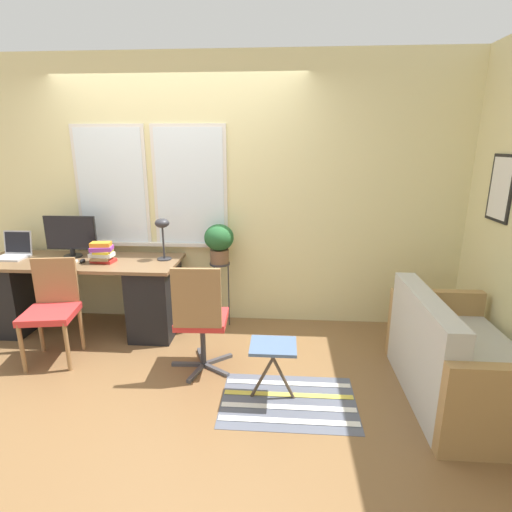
# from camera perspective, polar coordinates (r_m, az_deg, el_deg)

# --- Properties ---
(ground_plane) EXTENTS (14.00, 14.00, 0.00)m
(ground_plane) POSITION_cam_1_polar(r_m,az_deg,el_deg) (3.92, -12.28, -12.83)
(ground_plane) COLOR brown
(wall_back_with_window) EXTENTS (9.00, 0.12, 2.70)m
(wall_back_with_window) POSITION_cam_1_polar(r_m,az_deg,el_deg) (4.22, -10.65, 8.68)
(wall_back_with_window) COLOR beige
(wall_back_with_window) RESTS_ON ground_plane
(desk) EXTENTS (1.95, 0.68, 0.75)m
(desk) POSITION_cam_1_polar(r_m,az_deg,el_deg) (4.39, -23.35, -4.90)
(desk) COLOR brown
(desk) RESTS_ON ground_plane
(laptop) EXTENTS (0.29, 0.27, 0.25)m
(laptop) POSITION_cam_1_polar(r_m,az_deg,el_deg) (4.69, -31.32, 0.51)
(laptop) COLOR #B7B7BC
(laptop) RESTS_ON desk
(monitor) EXTENTS (0.52, 0.18, 0.42)m
(monitor) POSITION_cam_1_polar(r_m,az_deg,el_deg) (4.40, -24.95, 2.68)
(monitor) COLOR black
(monitor) RESTS_ON desk
(keyboard) EXTENTS (0.34, 0.13, 0.02)m
(keyboard) POSITION_cam_1_polar(r_m,az_deg,el_deg) (4.28, -26.43, -0.77)
(keyboard) COLOR silver
(keyboard) RESTS_ON desk
(mouse) EXTENTS (0.05, 0.08, 0.04)m
(mouse) POSITION_cam_1_polar(r_m,az_deg,el_deg) (4.18, -23.54, -0.65)
(mouse) COLOR black
(mouse) RESTS_ON desk
(desk_lamp) EXTENTS (0.14, 0.14, 0.41)m
(desk_lamp) POSITION_cam_1_polar(r_m,az_deg,el_deg) (3.98, -13.22, 3.87)
(desk_lamp) COLOR #2D2D33
(desk_lamp) RESTS_ON desk
(book_stack) EXTENTS (0.24, 0.18, 0.20)m
(book_stack) POSITION_cam_1_polar(r_m,az_deg,el_deg) (4.10, -21.14, 0.43)
(book_stack) COLOR red
(book_stack) RESTS_ON desk
(desk_chair_wooden) EXTENTS (0.48, 0.49, 0.88)m
(desk_chair_wooden) POSITION_cam_1_polar(r_m,az_deg,el_deg) (3.92, -27.12, -6.49)
(desk_chair_wooden) COLOR olive
(desk_chair_wooden) RESTS_ON ground_plane
(office_chair_swivel) EXTENTS (0.52, 0.54, 0.95)m
(office_chair_swivel) POSITION_cam_1_polar(r_m,az_deg,el_deg) (3.31, -7.95, -8.65)
(office_chair_swivel) COLOR #47474C
(office_chair_swivel) RESTS_ON ground_plane
(couch_loveseat) EXTENTS (0.78, 1.32, 0.80)m
(couch_loveseat) POSITION_cam_1_polar(r_m,az_deg,el_deg) (3.40, 26.80, -13.60)
(couch_loveseat) COLOR beige
(couch_loveseat) RESTS_ON ground_plane
(plant_stand) EXTENTS (0.20, 0.20, 0.69)m
(plant_stand) POSITION_cam_1_polar(r_m,az_deg,el_deg) (4.10, -5.17, -2.56)
(plant_stand) COLOR #333338
(plant_stand) RESTS_ON ground_plane
(potted_plant) EXTENTS (0.29, 0.29, 0.40)m
(potted_plant) POSITION_cam_1_polar(r_m,az_deg,el_deg) (4.01, -5.29, 2.18)
(potted_plant) COLOR brown
(potted_plant) RESTS_ON plant_stand
(floor_rug_striped) EXTENTS (1.00, 0.68, 0.01)m
(floor_rug_striped) POSITION_cam_1_polar(r_m,az_deg,el_deg) (3.17, 4.64, -19.96)
(floor_rug_striped) COLOR #565B6B
(floor_rug_striped) RESTS_ON ground_plane
(folding_stool) EXTENTS (0.34, 0.29, 0.45)m
(folding_stool) POSITION_cam_1_polar(r_m,az_deg,el_deg) (3.00, 2.47, -13.42)
(folding_stool) COLOR slate
(folding_stool) RESTS_ON ground_plane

